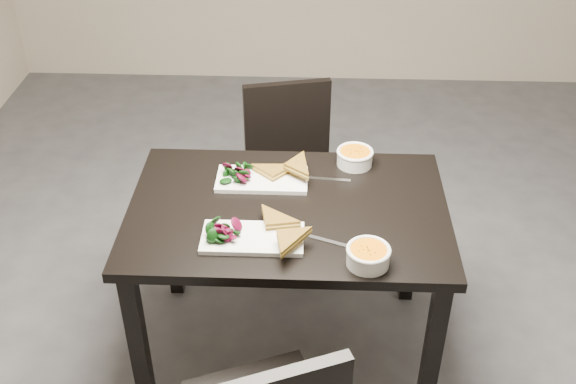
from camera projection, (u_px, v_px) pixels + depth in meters
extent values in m
plane|color=#47474C|center=(378.00, 316.00, 3.16)|extent=(5.00, 5.00, 0.00)
cube|color=black|center=(288.00, 212.00, 2.60)|extent=(1.20, 0.80, 0.04)
cube|color=black|center=(138.00, 344.00, 2.55)|extent=(0.06, 0.06, 0.71)
cube|color=black|center=(432.00, 353.00, 2.51)|extent=(0.06, 0.06, 0.71)
cube|color=black|center=(171.00, 231.00, 3.11)|extent=(0.06, 0.06, 0.71)
cube|color=black|center=(412.00, 237.00, 3.07)|extent=(0.06, 0.06, 0.71)
cube|color=black|center=(295.00, 180.00, 3.31)|extent=(0.50, 0.50, 0.04)
cube|color=black|center=(264.00, 244.00, 3.27)|extent=(0.05, 0.05, 0.41)
cube|color=black|center=(338.00, 235.00, 3.32)|extent=(0.05, 0.05, 0.41)
cube|color=black|center=(253.00, 200.00, 3.56)|extent=(0.05, 0.05, 0.41)
cube|color=black|center=(321.00, 193.00, 3.61)|extent=(0.05, 0.05, 0.41)
cube|color=black|center=(287.00, 120.00, 3.34)|extent=(0.42, 0.13, 0.40)
cube|color=white|center=(253.00, 238.00, 2.42)|extent=(0.36, 0.18, 0.02)
cylinder|color=white|center=(368.00, 257.00, 2.30)|extent=(0.14, 0.14, 0.06)
cylinder|color=orange|center=(369.00, 251.00, 2.29)|extent=(0.12, 0.12, 0.02)
torus|color=white|center=(369.00, 250.00, 2.29)|extent=(0.15, 0.15, 0.01)
cube|color=silver|center=(327.00, 241.00, 2.42)|extent=(0.17, 0.08, 0.00)
cube|color=white|center=(262.00, 180.00, 2.72)|extent=(0.36, 0.18, 0.02)
cylinder|color=white|center=(355.00, 158.00, 2.81)|extent=(0.14, 0.14, 0.06)
cylinder|color=orange|center=(355.00, 153.00, 2.80)|extent=(0.12, 0.12, 0.02)
torus|color=white|center=(355.00, 152.00, 2.79)|extent=(0.15, 0.15, 0.01)
cube|color=silver|center=(328.00, 179.00, 2.74)|extent=(0.18, 0.03, 0.00)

